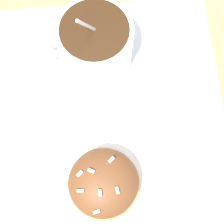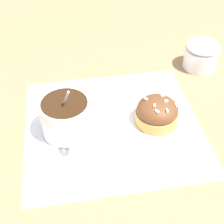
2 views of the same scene
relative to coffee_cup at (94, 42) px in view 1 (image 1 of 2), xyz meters
name	(u,v)px [view 1 (image 1 of 2)]	position (x,y,z in m)	size (l,w,h in m)	color
ground_plane	(102,118)	(-0.08, 0.01, -0.04)	(3.00, 3.00, 0.00)	#93704C
paper_napkin	(102,117)	(-0.08, 0.01, -0.04)	(0.36, 0.34, 0.00)	white
coffee_cup	(94,42)	(0.00, 0.00, 0.00)	(0.09, 0.12, 0.10)	white
frosted_pastry	(103,183)	(-0.17, 0.02, -0.01)	(0.08, 0.08, 0.05)	#D19347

